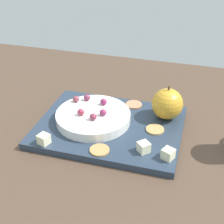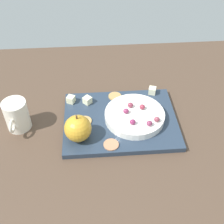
{
  "view_description": "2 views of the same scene",
  "coord_description": "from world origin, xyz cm",
  "views": [
    {
      "loc": [
        -21.17,
        64.67,
        51.52
      ],
      "look_at": [
        -2.7,
        0.83,
        10.21
      ],
      "focal_mm": 52.98,
      "sensor_mm": 36.0,
      "label": 1
    },
    {
      "loc": [
        -9.23,
        -65.4,
        69.59
      ],
      "look_at": [
        -4.5,
        -2.71,
        10.62
      ],
      "focal_mm": 46.49,
      "sensor_mm": 36.0,
      "label": 2
    }
  ],
  "objects": [
    {
      "name": "grape_3",
      "position": [
        6.3,
        -6.49,
        8.82
      ],
      "size": [
        1.78,
        1.6,
        1.69
      ],
      "primitive_type": "ellipsoid",
      "color": "#833555",
      "rests_on": "serving_dish"
    },
    {
      "name": "grape_4",
      "position": [
        1.67,
        1.99,
        8.8
      ],
      "size": [
        1.78,
        1.6,
        1.65
      ],
      "primitive_type": "ellipsoid",
      "color": "#853448",
      "rests_on": "serving_dish"
    },
    {
      "name": "cheese_cube_1",
      "position": [
        10.44,
        11.08,
        6.81
      ],
      "size": [
        2.94,
        2.94,
        2.34
      ],
      "primitive_type": "cube",
      "rotation": [
        0.0,
        0.0,
        1.26
      ],
      "color": "#F6F2C8",
      "rests_on": "platter"
    },
    {
      "name": "grape_0",
      "position": [
        -0.38,
        -0.62,
        8.76
      ],
      "size": [
        1.78,
        1.6,
        1.56
      ],
      "primitive_type": "ellipsoid",
      "color": "#882E56",
      "rests_on": "serving_dish"
    },
    {
      "name": "grape_2",
      "position": [
        1.42,
        -5.55,
        8.81
      ],
      "size": [
        1.78,
        1.6,
        1.66
      ],
      "primitive_type": "ellipsoid",
      "color": "#882B58",
      "rests_on": "serving_dish"
    },
    {
      "name": "apple_whole",
      "position": [
        -14.66,
        -7.71,
        9.59
      ],
      "size": [
        7.89,
        7.89,
        7.89
      ],
      "primitive_type": "sphere",
      "color": "gold",
      "rests_on": "platter"
    },
    {
      "name": "platter",
      "position": [
        -1.72,
        -0.59,
        4.78
      ],
      "size": [
        35.35,
        27.05,
        1.71
      ],
      "primitive_type": "cube",
      "color": "#293749",
      "rests_on": "table"
    },
    {
      "name": "cheese_cube_2",
      "position": [
        -11.91,
        7.67,
        6.81
      ],
      "size": [
        3.31,
        3.31,
        2.34
      ],
      "primitive_type": "cube",
      "rotation": [
        0.0,
        0.0,
        0.79
      ],
      "color": "#F5F4C7",
      "rests_on": "platter"
    },
    {
      "name": "cracker_1",
      "position": [
        -5.4,
        -11.27,
        5.84
      ],
      "size": [
        4.42,
        4.42,
        0.4
      ],
      "primitive_type": "cylinder",
      "color": "tan",
      "rests_on": "platter"
    },
    {
      "name": "cheese_cube_0",
      "position": [
        -17.38,
        8.51,
        6.81
      ],
      "size": [
        3.11,
        3.11,
        2.34
      ],
      "primitive_type": "cube",
      "rotation": [
        0.0,
        0.0,
        1.13
      ],
      "color": "#F3F0C3",
      "rests_on": "platter"
    },
    {
      "name": "cracker_2",
      "position": [
        -2.53,
        10.17,
        5.84
      ],
      "size": [
        4.42,
        4.42,
        0.4
      ],
      "primitive_type": "cylinder",
      "color": "tan",
      "rests_on": "platter"
    },
    {
      "name": "grape_1",
      "position": [
        5.26,
        0.83,
        8.81
      ],
      "size": [
        1.78,
        1.6,
        1.66
      ],
      "primitive_type": "ellipsoid",
      "color": "#993346",
      "rests_on": "serving_dish"
    },
    {
      "name": "cracker_0",
      "position": [
        -12.95,
        -1.11,
        5.84
      ],
      "size": [
        4.42,
        4.42,
        0.4
      ],
      "primitive_type": "cylinder",
      "color": "tan",
      "rests_on": "platter"
    },
    {
      "name": "apple_stem",
      "position": [
        -14.66,
        -7.71,
        14.13
      ],
      "size": [
        0.5,
        0.5,
        1.2
      ],
      "primitive_type": "cylinder",
      "color": "brown",
      "rests_on": "apple_whole"
    },
    {
      "name": "serving_dish",
      "position": [
        2.71,
        -0.88,
        6.81
      ],
      "size": [
        18.69,
        18.69,
        2.34
      ],
      "primitive_type": "cylinder",
      "color": "white",
      "rests_on": "platter"
    },
    {
      "name": "table",
      "position": [
        0.0,
        0.0,
        1.96
      ],
      "size": [
        140.07,
        94.75,
        3.93
      ],
      "primitive_type": "cube",
      "color": "#4D3A2C",
      "rests_on": "ground"
    },
    {
      "name": "grape_5",
      "position": [
        8.82,
        -4.96,
        8.78
      ],
      "size": [
        1.78,
        1.6,
        1.6
      ],
      "primitive_type": "ellipsoid",
      "color": "#8C3C4C",
      "rests_on": "serving_dish"
    }
  ]
}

